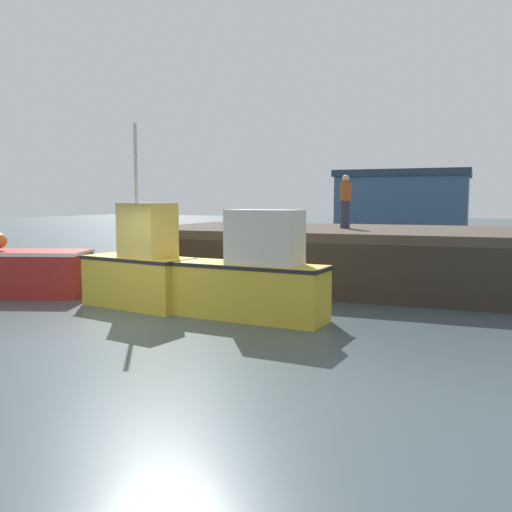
% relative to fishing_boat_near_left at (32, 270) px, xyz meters
% --- Properties ---
extents(ground, '(120.00, 160.00, 0.10)m').
position_rel_fishing_boat_near_left_xyz_m(ground, '(4.26, -2.43, -0.75)').
color(ground, '#3D4C51').
extents(pier, '(11.73, 6.29, 1.77)m').
position_rel_fishing_boat_near_left_xyz_m(pier, '(7.35, 4.71, 0.74)').
color(pier, '#473D33').
rests_on(pier, ground).
extents(fishing_boat_near_left, '(3.23, 2.42, 1.74)m').
position_rel_fishing_boat_near_left_xyz_m(fishing_boat_near_left, '(0.00, 0.00, 0.00)').
color(fishing_boat_near_left, maroon).
rests_on(fishing_boat_near_left, ground).
extents(fishing_boat_near_right, '(3.05, 1.69, 4.47)m').
position_rel_fishing_boat_near_left_xyz_m(fishing_boat_near_right, '(3.75, -0.32, 0.28)').
color(fishing_boat_near_right, gold).
rests_on(fishing_boat_near_right, ground).
extents(fishing_boat_mid, '(3.77, 1.42, 2.42)m').
position_rel_fishing_boat_near_left_xyz_m(fishing_boat_mid, '(6.78, -0.58, 0.24)').
color(fishing_boat_mid, gold).
rests_on(fishing_boat_mid, ground).
extents(dockworker, '(0.34, 0.34, 1.64)m').
position_rel_fishing_boat_near_left_xyz_m(dockworker, '(7.59, 5.12, 1.89)').
color(dockworker, '#2D3342').
rests_on(dockworker, pier).
extents(warehouse, '(9.76, 6.76, 4.91)m').
position_rel_fishing_boat_near_left_xyz_m(warehouse, '(6.03, 32.39, 1.78)').
color(warehouse, '#385675').
rests_on(warehouse, ground).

